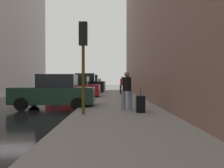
# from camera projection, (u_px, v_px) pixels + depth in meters

# --- Properties ---
(ground_plane) EXTENTS (120.00, 120.00, 0.00)m
(ground_plane) POSITION_uv_depth(u_px,v_px,m) (13.00, 106.00, 12.40)
(ground_plane) COLOR black
(sidewalk) EXTENTS (4.00, 40.00, 0.15)m
(sidewalk) POSITION_uv_depth(u_px,v_px,m) (118.00, 105.00, 12.46)
(sidewalk) COLOR gray
(sidewalk) RESTS_ON ground_plane
(parked_dark_green_sedan) EXTENTS (4.22, 2.09, 1.79)m
(parked_dark_green_sedan) POSITION_uv_depth(u_px,v_px,m) (55.00, 92.00, 11.49)
(parked_dark_green_sedan) COLOR #193828
(parked_dark_green_sedan) RESTS_ON ground_plane
(parked_red_hatchback) EXTENTS (4.27, 2.19, 1.79)m
(parked_red_hatchback) POSITION_uv_depth(u_px,v_px,m) (75.00, 88.00, 17.95)
(parked_red_hatchback) COLOR #B2191E
(parked_red_hatchback) RESTS_ON ground_plane
(parked_black_suv) EXTENTS (4.60, 2.07, 2.25)m
(parked_black_suv) POSITION_uv_depth(u_px,v_px,m) (84.00, 84.00, 24.34)
(parked_black_suv) COLOR black
(parked_black_suv) RESTS_ON ground_plane
(parked_bronze_suv) EXTENTS (4.65, 2.17, 2.25)m
(parked_bronze_suv) POSITION_uv_depth(u_px,v_px,m) (89.00, 84.00, 30.29)
(parked_bronze_suv) COLOR brown
(parked_bronze_suv) RESTS_ON ground_plane
(parked_gray_coupe) EXTENTS (4.25, 2.14, 1.79)m
(parked_gray_coupe) POSITION_uv_depth(u_px,v_px,m) (93.00, 84.00, 36.69)
(parked_gray_coupe) COLOR slate
(parked_gray_coupe) RESTS_ON ground_plane
(parked_silver_sedan) EXTENTS (4.21, 2.08, 1.79)m
(parked_silver_sedan) POSITION_uv_depth(u_px,v_px,m) (95.00, 84.00, 43.23)
(parked_silver_sedan) COLOR #B7BABF
(parked_silver_sedan) RESTS_ON ground_plane
(fire_hydrant) EXTENTS (0.42, 0.22, 0.70)m
(fire_hydrant) POSITION_uv_depth(u_px,v_px,m) (97.00, 92.00, 18.48)
(fire_hydrant) COLOR red
(fire_hydrant) RESTS_ON sidewalk
(traffic_light) EXTENTS (0.32, 0.32, 3.60)m
(traffic_light) POSITION_uv_depth(u_px,v_px,m) (83.00, 48.00, 8.54)
(traffic_light) COLOR #514C0F
(traffic_light) RESTS_ON sidewalk
(pedestrian_in_jeans) EXTENTS (0.51, 0.43, 1.71)m
(pedestrian_in_jeans) POSITION_uv_depth(u_px,v_px,m) (127.00, 89.00, 9.81)
(pedestrian_in_jeans) COLOR #728CB2
(pedestrian_in_jeans) RESTS_ON sidewalk
(pedestrian_in_red_jacket) EXTENTS (0.53, 0.49, 1.71)m
(pedestrian_in_red_jacket) POSITION_uv_depth(u_px,v_px,m) (122.00, 84.00, 21.34)
(pedestrian_in_red_jacket) COLOR black
(pedestrian_in_red_jacket) RESTS_ON sidewalk
(rolling_suitcase) EXTENTS (0.39, 0.58, 1.04)m
(rolling_suitcase) POSITION_uv_depth(u_px,v_px,m) (140.00, 104.00, 9.11)
(rolling_suitcase) COLOR black
(rolling_suitcase) RESTS_ON sidewalk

